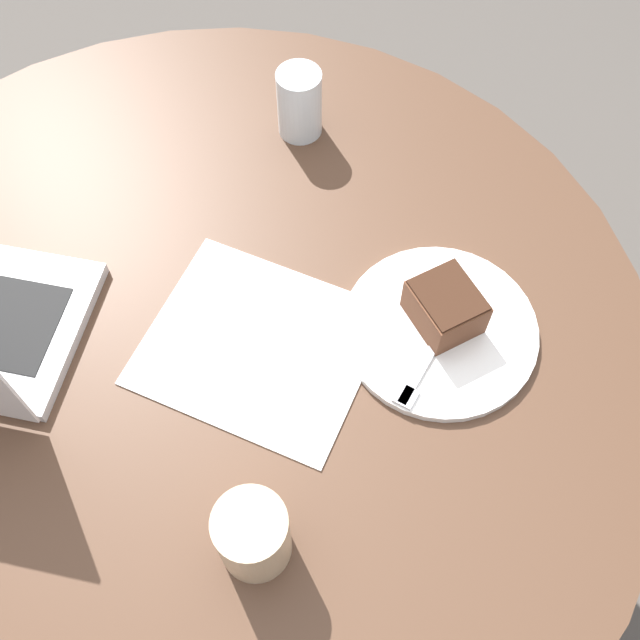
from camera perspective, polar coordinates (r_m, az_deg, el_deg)
The scene contains 8 objects.
ground_plane at distance 1.67m, azimuth -5.60°, elevation -13.16°, with size 12.00×12.00×0.00m, color #4C4742.
dining_table at distance 1.13m, azimuth -8.09°, elevation -4.80°, with size 1.22×1.22×0.72m.
paper_document at distance 0.99m, azimuth -4.70°, elevation -1.91°, with size 0.38×0.37×0.00m.
plate at distance 1.00m, azimuth 9.10°, elevation -0.73°, with size 0.26×0.26×0.01m.
cake_slice at distance 0.98m, azimuth 9.52°, elevation 1.02°, with size 0.10×0.11×0.06m.
fork at distance 0.97m, azimuth 7.96°, elevation -3.27°, with size 0.12×0.14×0.00m.
coffee_glass at distance 0.85m, azimuth -5.13°, elevation -16.04°, with size 0.08×0.08×0.11m.
water_glass at distance 1.17m, azimuth -1.57°, elevation 16.19°, with size 0.07×0.07×0.11m.
Camera 1 is at (0.08, -0.49, 1.60)m, focal length 42.00 mm.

